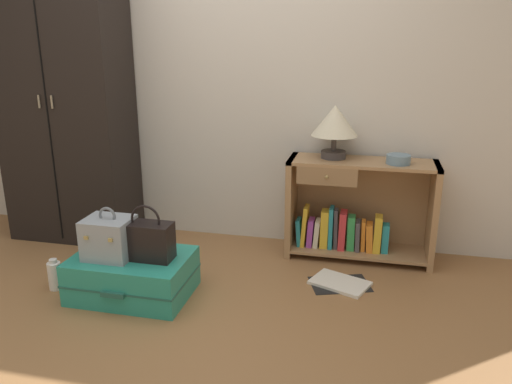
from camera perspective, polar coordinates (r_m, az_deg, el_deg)
name	(u,v)px	position (r m, az deg, el deg)	size (l,w,h in m)	color
ground_plane	(159,337)	(2.79, -10.91, -15.72)	(9.00, 9.00, 0.00)	olive
back_wall	(232,65)	(3.77, -2.67, 14.10)	(6.40, 0.10, 2.60)	beige
wardrobe	(65,98)	(4.02, -20.67, 9.89)	(0.91, 0.47, 2.13)	black
bookshelf	(355,212)	(3.59, 11.04, -2.24)	(1.00, 0.34, 0.70)	#A37A51
table_lamp	(335,123)	(3.47, 8.85, 7.70)	(0.31, 0.31, 0.36)	#3D3838
bowl	(398,159)	(3.44, 15.71, 3.56)	(0.16, 0.16, 0.06)	slate
suitcase_large	(133,275)	(3.17, -13.69, -9.07)	(0.70, 0.50, 0.25)	teal
train_case	(109,238)	(3.09, -16.18, -4.95)	(0.27, 0.24, 0.31)	#8E99A3
handbag	(147,240)	(3.02, -12.18, -5.30)	(0.30, 0.14, 0.33)	black
bottle	(55,275)	(3.40, -21.69, -8.68)	(0.08, 0.08, 0.20)	white
open_book_on_floor	(340,283)	(3.29, 9.41, -10.08)	(0.42, 0.35, 0.02)	white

